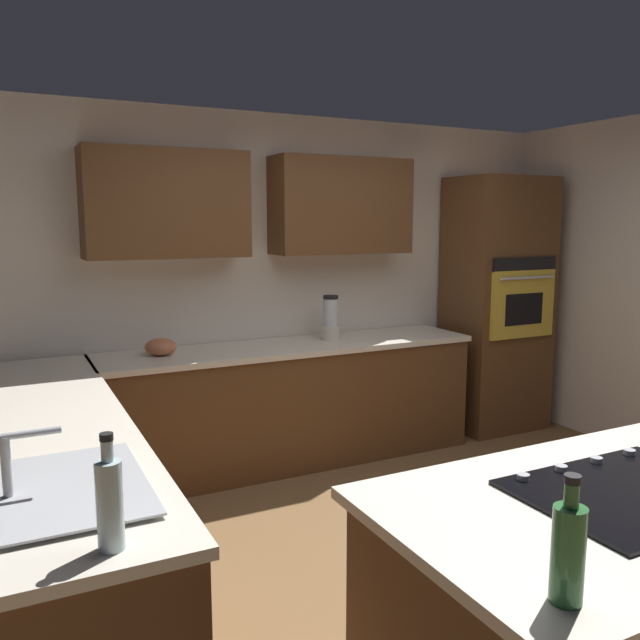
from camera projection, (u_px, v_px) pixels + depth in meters
name	position (u px, v px, depth m)	size (l,w,h in m)	color
ground_plane	(442.00, 564.00, 3.41)	(14.00, 14.00, 0.00)	brown
wall_back	(277.00, 266.00, 4.96)	(6.00, 0.44, 2.60)	silver
lower_cabinets_back	(292.00, 406.00, 4.82)	(2.80, 0.60, 0.86)	brown
countertop_back	(291.00, 347.00, 4.75)	(2.84, 0.64, 0.04)	silver
lower_cabinets_side	(60.00, 515.00, 3.03)	(0.60, 2.90, 0.86)	brown
countertop_side	(54.00, 423.00, 2.96)	(0.64, 2.94, 0.04)	silver
island_base	(624.00, 623.00, 2.22)	(1.68, 0.93, 0.86)	brown
island_top	(633.00, 499.00, 2.15)	(1.76, 1.01, 0.04)	silver
wall_oven	(497.00, 305.00, 5.58)	(0.80, 0.66, 2.17)	brown
sink_unit	(72.00, 486.00, 2.16)	(0.46, 0.70, 0.23)	#515456
cooktop	(633.00, 491.00, 2.15)	(0.76, 0.56, 0.03)	black
blender	(331.00, 321.00, 4.92)	(0.15, 0.15, 0.34)	beige
mixing_bowl	(161.00, 347.00, 4.36)	(0.21, 0.21, 0.12)	#CC724C
dish_soap_bottle	(110.00, 502.00, 1.76)	(0.07, 0.07, 0.33)	silver
oil_bottle	(568.00, 551.00, 1.52)	(0.08, 0.08, 0.32)	#336B38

